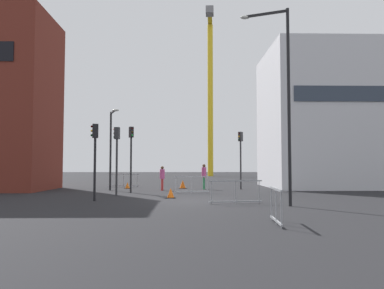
# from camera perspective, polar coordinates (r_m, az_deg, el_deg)

# --- Properties ---
(ground) EXTENTS (160.00, 160.00, 0.00)m
(ground) POSITION_cam_1_polar(r_m,az_deg,el_deg) (18.67, 0.28, -8.63)
(ground) COLOR black
(office_block) EXTENTS (11.57, 8.76, 11.09)m
(office_block) POSITION_cam_1_polar(r_m,az_deg,el_deg) (32.72, 21.39, 3.65)
(office_block) COLOR silver
(office_block) RESTS_ON ground
(construction_crane) EXTENTS (2.22, 15.44, 26.29)m
(construction_crane) POSITION_cam_1_polar(r_m,az_deg,el_deg) (63.47, 2.81, 10.51)
(construction_crane) COLOR yellow
(construction_crane) RESTS_ON ground
(streetlamp_tall) EXTENTS (2.06, 0.93, 8.74)m
(streetlamp_tall) POSITION_cam_1_polar(r_m,az_deg,el_deg) (17.11, 13.74, 8.17)
(streetlamp_tall) COLOR black
(streetlamp_tall) RESTS_ON ground
(streetlamp_short) EXTENTS (0.93, 1.86, 5.59)m
(streetlamp_short) POSITION_cam_1_polar(r_m,az_deg,el_deg) (26.83, -12.22, 0.45)
(streetlamp_short) COLOR #232326
(streetlamp_short) RESTS_ON ground
(traffic_light_near) EXTENTS (0.37, 0.37, 4.24)m
(traffic_light_near) POSITION_cam_1_polar(r_m,az_deg,el_deg) (27.73, 7.44, -0.97)
(traffic_light_near) COLOR #2D2D30
(traffic_light_near) RESTS_ON ground
(traffic_light_far) EXTENTS (0.35, 0.39, 4.29)m
(traffic_light_far) POSITION_cam_1_polar(r_m,az_deg,el_deg) (24.61, -9.29, -0.62)
(traffic_light_far) COLOR #232326
(traffic_light_far) RESTS_ON ground
(traffic_light_corner) EXTENTS (0.39, 0.31, 3.84)m
(traffic_light_corner) POSITION_cam_1_polar(r_m,az_deg,el_deg) (19.20, -14.63, -0.65)
(traffic_light_corner) COLOR black
(traffic_light_corner) RESTS_ON ground
(traffic_light_island) EXTENTS (0.39, 0.30, 4.01)m
(traffic_light_island) POSITION_cam_1_polar(r_m,az_deg,el_deg) (22.33, -11.44, -0.76)
(traffic_light_island) COLOR #2D2D30
(traffic_light_island) RESTS_ON ground
(pedestrian_walking) EXTENTS (0.34, 0.34, 1.71)m
(pedestrian_walking) POSITION_cam_1_polar(r_m,az_deg,el_deg) (26.39, -4.57, -4.87)
(pedestrian_walking) COLOR red
(pedestrian_walking) RESTS_ON ground
(pedestrian_waiting) EXTENTS (0.34, 0.34, 1.86)m
(pedestrian_waiting) POSITION_cam_1_polar(r_m,az_deg,el_deg) (27.64, 1.84, -4.60)
(pedestrian_waiting) COLOR #2D844C
(pedestrian_waiting) RESTS_ON ground
(safety_barrier_left_run) EXTENTS (2.51, 0.41, 1.08)m
(safety_barrier_left_run) POSITION_cam_1_polar(r_m,az_deg,el_deg) (17.39, 6.67, -7.15)
(safety_barrier_left_run) COLOR gray
(safety_barrier_left_run) RESTS_ON ground
(safety_barrier_rear) EXTENTS (2.24, 0.23, 1.08)m
(safety_barrier_rear) POSITION_cam_1_polar(r_m,az_deg,el_deg) (23.93, -0.07, -6.09)
(safety_barrier_rear) COLOR #B2B5BA
(safety_barrier_rear) RESTS_ON ground
(safety_barrier_mid_span) EXTENTS (0.19, 1.88, 1.08)m
(safety_barrier_mid_span) POSITION_cam_1_polar(r_m,az_deg,el_deg) (11.66, 12.72, -9.05)
(safety_barrier_mid_span) COLOR gray
(safety_barrier_mid_span) RESTS_ON ground
(safety_barrier_front) EXTENTS (2.53, 0.35, 1.08)m
(safety_barrier_front) POSITION_cam_1_polar(r_m,az_deg,el_deg) (31.06, -10.41, -5.37)
(safety_barrier_front) COLOR #9EA0A5
(safety_barrier_front) RESTS_ON ground
(traffic_cone_by_barrier) EXTENTS (0.53, 0.53, 0.54)m
(traffic_cone_by_barrier) POSITION_cam_1_polar(r_m,az_deg,el_deg) (20.36, -3.28, -7.48)
(traffic_cone_by_barrier) COLOR black
(traffic_cone_by_barrier) RESTS_ON ground
(traffic_cone_striped) EXTENTS (0.48, 0.48, 0.49)m
(traffic_cone_striped) POSITION_cam_1_polar(r_m,az_deg,el_deg) (28.89, -9.84, -6.22)
(traffic_cone_striped) COLOR black
(traffic_cone_striped) RESTS_ON ground
(traffic_cone_on_verge) EXTENTS (0.63, 0.63, 0.63)m
(traffic_cone_on_verge) POSITION_cam_1_polar(r_m,az_deg,el_deg) (28.64, -1.43, -6.15)
(traffic_cone_on_verge) COLOR black
(traffic_cone_on_verge) RESTS_ON ground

